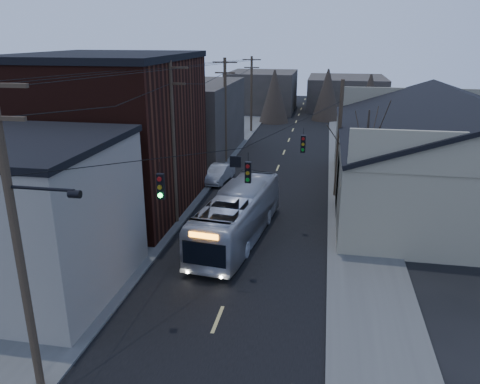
{
  "coord_description": "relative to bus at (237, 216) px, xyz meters",
  "views": [
    {
      "loc": [
        3.99,
        -8.49,
        11.39
      ],
      "look_at": [
        -0.51,
        15.99,
        3.0
      ],
      "focal_mm": 35.0,
      "sensor_mm": 36.0,
      "label": 1
    }
  ],
  "objects": [
    {
      "name": "building_left_far",
      "position": [
        -8.81,
        19.87,
        2.0
      ],
      "size": [
        9.0,
        14.0,
        7.0
      ],
      "primitive_type": "cube",
      "color": "#343029",
      "rests_on": "ground"
    },
    {
      "name": "parked_car",
      "position": [
        -3.61,
        10.94,
        -0.82
      ],
      "size": [
        1.96,
        4.28,
        1.36
      ],
      "primitive_type": "imported",
      "rotation": [
        0.0,
        0.0,
        -0.13
      ],
      "color": "#929599",
      "rests_on": "ground"
    },
    {
      "name": "building_far_left",
      "position": [
        -5.31,
        48.87,
        1.5
      ],
      "size": [
        10.0,
        12.0,
        6.0
      ],
      "primitive_type": "cube",
      "color": "#343029",
      "rests_on": "ground"
    },
    {
      "name": "warehouse",
      "position": [
        13.69,
        8.87,
        1.2
      ],
      "size": [
        16.16,
        20.6,
        7.73
      ],
      "color": "gray",
      "rests_on": "ground"
    },
    {
      "name": "building_brick",
      "position": [
        -9.31,
        3.87,
        3.5
      ],
      "size": [
        10.0,
        12.0,
        10.0
      ],
      "primitive_type": "cube",
      "color": "black",
      "rests_on": "ground"
    },
    {
      "name": "road_surface",
      "position": [
        0.69,
        13.87,
        -1.49
      ],
      "size": [
        9.0,
        110.0,
        0.02
      ],
      "primitive_type": "cube",
      "color": "black",
      "rests_on": "ground"
    },
    {
      "name": "bus",
      "position": [
        0.0,
        0.0,
        0.0
      ],
      "size": [
        3.74,
        10.99,
        3.0
      ],
      "primitive_type": "imported",
      "rotation": [
        0.0,
        0.0,
        3.03
      ],
      "color": "#A3A6AF",
      "rests_on": "ground"
    },
    {
      "name": "building_clapboard",
      "position": [
        -8.31,
        -7.13,
        2.0
      ],
      "size": [
        8.0,
        8.0,
        7.0
      ],
      "primitive_type": "cube",
      "color": "gray",
      "rests_on": "ground"
    },
    {
      "name": "building_far_right",
      "position": [
        7.69,
        53.87,
        1.0
      ],
      "size": [
        12.0,
        14.0,
        5.0
      ],
      "primitive_type": "cube",
      "color": "#343029",
      "rests_on": "ground"
    },
    {
      "name": "utility_lines",
      "position": [
        -2.42,
        8.02,
        3.45
      ],
      "size": [
        11.24,
        45.28,
        10.5
      ],
      "color": "#382B1E",
      "rests_on": "ground"
    },
    {
      "name": "sidewalk_right",
      "position": [
        7.19,
        13.87,
        -1.44
      ],
      "size": [
        4.0,
        110.0,
        0.12
      ],
      "primitive_type": "cube",
      "color": "#474744",
      "rests_on": "ground"
    },
    {
      "name": "bare_tree",
      "position": [
        7.19,
        3.87,
        2.1
      ],
      "size": [
        0.4,
        0.4,
        7.2
      ],
      "primitive_type": "cone",
      "color": "black",
      "rests_on": "ground"
    },
    {
      "name": "sidewalk_left",
      "position": [
        -5.81,
        13.87,
        -1.44
      ],
      "size": [
        4.0,
        110.0,
        0.12
      ],
      "primitive_type": "cube",
      "color": "#474744",
      "rests_on": "ground"
    }
  ]
}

